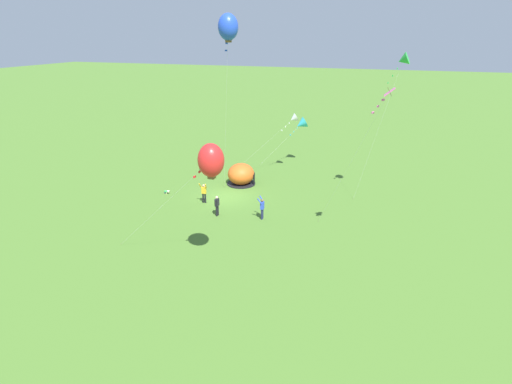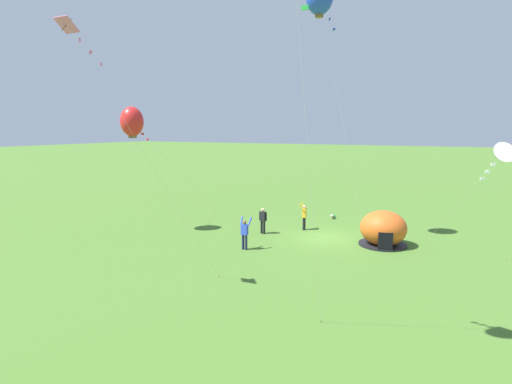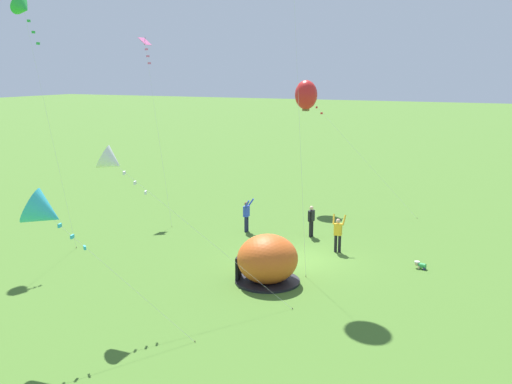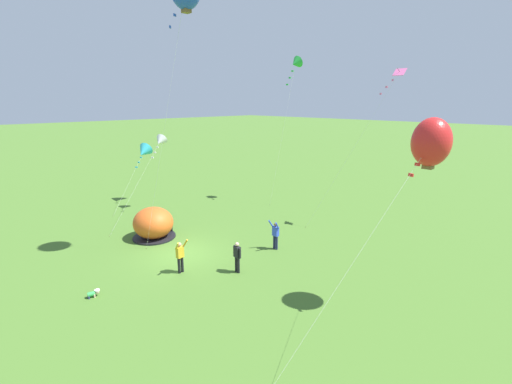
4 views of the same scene
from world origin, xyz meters
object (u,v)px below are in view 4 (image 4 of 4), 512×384
Objects in this scene: toddler_crawling at (93,293)px; kite_cyan at (144,152)px; kite_red at (431,142)px; kite_white at (160,141)px; kite_pink at (394,80)px; person_far_back at (237,256)px; person_watching_sky at (180,255)px; kite_green at (295,63)px; person_with_toddler at (275,234)px; popup_tent at (153,223)px.

kite_cyan is at bearing 143.72° from toddler_crawling.
kite_white is at bearing -179.31° from kite_red.
person_far_back is at bearing -100.30° from kite_pink.
kite_green is (-4.76, 15.07, 10.99)m from person_watching_sky.
kite_cyan is (-13.97, 5.38, 3.54)m from person_watching_sky.
person_far_back is (2.96, 6.41, 0.79)m from toddler_crawling.
person_with_toddler is 0.28× the size of kite_white.
kite_green is at bearing 46.46° from kite_cyan.
kite_red reaches higher than kite_white.
toddler_crawling is (4.61, -5.66, -0.82)m from popup_tent.
popup_tent is at bearing -127.34° from kite_pink.
person_far_back is (7.56, 0.75, -0.03)m from popup_tent.
kite_red is (10.79, 9.75, 7.16)m from toddler_crawling.
person_watching_sky is 0.17× the size of kite_pink.
kite_white is at bearing -2.16° from kite_cyan.
person_with_toddler reaches higher than toddler_crawling.
person_with_toddler reaches higher than person_far_back.
kite_green is at bearing 87.05° from popup_tent.
toddler_crawling is 0.05× the size of kite_pink.
toddler_crawling is at bearing -78.57° from kite_green.
kite_cyan is (-16.07, 3.21, 3.57)m from person_far_back.
kite_white is 18.04m from kite_pink.
kite_red reaches higher than toddler_crawling.
kite_white reaches higher than person_with_toddler.
kite_cyan is at bearing -179.70° from kite_red.
kite_red is at bearing 29.03° from person_watching_sky.
kite_cyan is at bearing 177.84° from kite_white.
kite_white is 3.47m from kite_cyan.
kite_pink reaches higher than popup_tent.
person_watching_sky is at bearing -106.79° from kite_pink.
person_with_toddler is 13.14m from kite_white.
toddler_crawling is 4.40m from person_watching_sky.
popup_tent is at bearing 165.42° from person_watching_sky.
person_watching_sky is (5.47, -1.42, 0.00)m from popup_tent.
toddler_crawling is at bearing -36.28° from kite_cyan.
kite_green is (-6.29, 9.24, 10.99)m from person_with_toddler.
person_with_toddler is 0.17× the size of kite_pink.
person_with_toddler is 0.35× the size of kite_cyan.
toddler_crawling is 0.32× the size of person_far_back.
kite_cyan is at bearing 168.70° from person_far_back.
kite_white reaches higher than kite_cyan.
person_far_back is 14.01m from kite_white.
person_watching_sky is 17.49m from kite_pink.
person_watching_sky is 19.25m from kite_green.
popup_tent is 17.14m from kite_red.
kite_cyan is (-15.50, -0.44, 3.54)m from person_with_toddler.
popup_tent is at bearing -165.13° from kite_red.
kite_red is (7.83, 3.34, 6.37)m from person_far_back.
person_far_back is 0.26× the size of kite_white.
person_with_toddler is at bearing -55.74° from kite_green.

